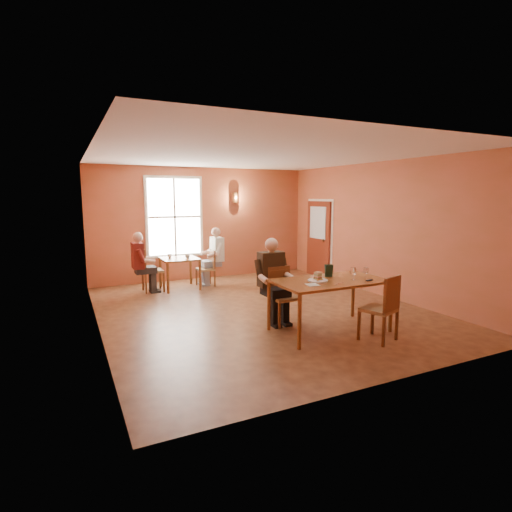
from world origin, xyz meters
name	(u,v)px	position (x,y,z in m)	size (l,w,h in m)	color
ground	(260,309)	(0.00, 0.00, 0.00)	(6.00, 7.00, 0.01)	brown
wall_back	(203,224)	(0.00, 3.50, 1.50)	(6.00, 0.04, 3.00)	brown
wall_front	(395,260)	(0.00, -3.50, 1.50)	(6.00, 0.04, 3.00)	brown
wall_left	(94,242)	(-3.00, 0.00, 1.50)	(0.04, 7.00, 3.00)	brown
wall_right	(379,229)	(3.00, 0.00, 1.50)	(0.04, 7.00, 3.00)	brown
ceiling	(261,155)	(0.00, 0.00, 3.00)	(6.00, 7.00, 0.04)	white
window	(175,217)	(-0.80, 3.45, 1.70)	(1.36, 0.10, 1.96)	white
door	(318,239)	(2.94, 2.30, 1.05)	(0.12, 1.04, 2.10)	maroon
wall_sconce	(235,198)	(0.90, 3.40, 2.20)	(0.16, 0.16, 0.28)	brown
main_table	(330,306)	(0.47, -1.65, 0.43)	(1.85, 1.04, 0.87)	brown
chair_diner_main	(284,296)	(-0.03, -1.00, 0.50)	(0.44, 0.44, 1.00)	#5B2712
diner_main	(285,284)	(-0.03, -1.03, 0.73)	(0.58, 0.58, 1.45)	black
chair_empty	(379,308)	(0.89, -2.33, 0.52)	(0.46, 0.46, 1.04)	#5E2E1C
plate_food	(318,280)	(0.23, -1.64, 0.89)	(0.33, 0.33, 0.04)	white
sandwich	(318,277)	(0.26, -1.59, 0.93)	(0.10, 0.10, 0.12)	tan
goblet_b	(366,273)	(1.09, -1.79, 0.97)	(0.08, 0.08, 0.20)	white
goblet_c	(353,273)	(0.82, -1.79, 0.98)	(0.09, 0.09, 0.22)	white
menu_stand	(329,271)	(0.60, -1.42, 0.98)	(0.13, 0.06, 0.21)	black
knife	(340,283)	(0.44, -1.93, 0.87)	(0.23, 0.02, 0.00)	silver
napkin	(313,285)	(0.00, -1.83, 0.87)	(0.19, 0.19, 0.01)	silver
sunglasses	(369,280)	(1.01, -1.97, 0.88)	(0.13, 0.04, 0.02)	black
second_table	(180,273)	(-0.95, 2.50, 0.38)	(0.85, 0.85, 0.75)	brown
chair_diner_white	(205,268)	(-0.30, 2.50, 0.45)	(0.40, 0.40, 0.90)	#4C2C16
diner_white	(206,258)	(-0.27, 2.50, 0.70)	(0.56, 0.56, 1.40)	white
chair_diner_maroon	(153,270)	(-1.60, 2.50, 0.51)	(0.45, 0.45, 1.03)	#4D2C1A
diner_maroon	(151,263)	(-1.63, 2.50, 0.69)	(0.55, 0.55, 1.38)	#4D0F1A
cup_a	(188,256)	(-0.77, 2.41, 0.80)	(0.12, 0.12, 0.09)	silver
cup_b	(170,256)	(-1.16, 2.62, 0.80)	(0.10, 0.10, 0.10)	silver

